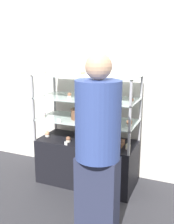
{
  "coord_description": "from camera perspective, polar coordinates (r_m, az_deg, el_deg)",
  "views": [
    {
      "loc": [
        1.21,
        -2.83,
        1.69
      ],
      "look_at": [
        0.0,
        0.0,
        0.93
      ],
      "focal_mm": 42.0,
      "sensor_mm": 36.0,
      "label": 1
    }
  ],
  "objects": [
    {
      "name": "display_riser_middle",
      "position": [
        3.13,
        0.0,
        2.84
      ],
      "size": [
        1.21,
        0.54,
        0.27
      ],
      "color": "#99999E",
      "rests_on": "display_riser_lower"
    },
    {
      "name": "customer_figure",
      "position": [
        2.24,
        2.35,
        -7.18
      ],
      "size": [
        0.39,
        0.39,
        1.65
      ],
      "color": "#282D47",
      "rests_on": "ground_plane"
    },
    {
      "name": "cupcake_6",
      "position": [
        3.14,
        -3.82,
        3.68
      ],
      "size": [
        0.05,
        0.05,
        0.06
      ],
      "color": "beige",
      "rests_on": "display_riser_middle"
    },
    {
      "name": "cupcake_10",
      "position": [
        2.98,
        -0.99,
        8.41
      ],
      "size": [
        0.05,
        0.05,
        0.07
      ],
      "color": "#CCB28C",
      "rests_on": "display_riser_upper"
    },
    {
      "name": "sheet_cake_frosted",
      "position": [
        3.13,
        5.66,
        -6.59
      ],
      "size": [
        0.25,
        0.17,
        0.06
      ],
      "color": "brown",
      "rests_on": "display_base"
    },
    {
      "name": "price_tag_3",
      "position": [
        2.79,
        1.23,
        7.85
      ],
      "size": [
        0.04,
        0.0,
        0.04
      ],
      "color": "white",
      "rests_on": "display_riser_upper"
    },
    {
      "name": "cupcake_0",
      "position": [
        3.44,
        -8.62,
        -4.75
      ],
      "size": [
        0.06,
        0.06,
        0.07
      ],
      "color": "white",
      "rests_on": "display_base"
    },
    {
      "name": "display_riser_upper",
      "position": [
        3.09,
        0.0,
        7.74
      ],
      "size": [
        1.21,
        0.54,
        0.27
      ],
      "color": "#99999E",
      "rests_on": "display_riser_middle"
    },
    {
      "name": "cupcake_5",
      "position": [
        3.28,
        -9.76,
        3.93
      ],
      "size": [
        0.05,
        0.05,
        0.06
      ],
      "color": "white",
      "rests_on": "display_riser_middle"
    },
    {
      "name": "layer_cake_centerpiece",
      "position": [
        3.2,
        -1.7,
        -0.42
      ],
      "size": [
        0.21,
        0.21,
        0.13
      ],
      "color": "brown",
      "rests_on": "display_riser_lower"
    },
    {
      "name": "donut_glazed",
      "position": [
        3.25,
        -4.24,
        8.64
      ],
      "size": [
        0.15,
        0.15,
        0.04
      ],
      "color": "#EFE5CC",
      "rests_on": "display_riser_upper"
    },
    {
      "name": "price_tag_1",
      "position": [
        3.07,
        -6.07,
        -1.9
      ],
      "size": [
        0.04,
        0.0,
        0.04
      ],
      "color": "white",
      "rests_on": "display_riser_lower"
    },
    {
      "name": "cupcake_4",
      "position": [
        2.97,
        9.2,
        -2.33
      ],
      "size": [
        0.07,
        0.07,
        0.07
      ],
      "color": "beige",
      "rests_on": "display_riser_lower"
    },
    {
      "name": "cupcake_3",
      "position": [
        3.34,
        -9.53,
        -0.52
      ],
      "size": [
        0.07,
        0.07,
        0.07
      ],
      "color": "beige",
      "rests_on": "display_riser_lower"
    },
    {
      "name": "cupcake_7",
      "position": [
        2.97,
        2.65,
        3.12
      ],
      "size": [
        0.05,
        0.05,
        0.06
      ],
      "color": "#CCB28C",
      "rests_on": "display_riser_middle"
    },
    {
      "name": "cupcake_11",
      "position": [
        2.86,
        9.54,
        8.0
      ],
      "size": [
        0.05,
        0.05,
        0.07
      ],
      "color": "white",
      "rests_on": "display_riser_upper"
    },
    {
      "name": "ground_plane",
      "position": [
        3.51,
        0.0,
        -14.93
      ],
      "size": [
        20.0,
        20.0,
        0.0
      ],
      "primitive_type": "plane",
      "color": "#2D2D33"
    },
    {
      "name": "price_tag_0",
      "position": [
        3.12,
        -4.62,
        -6.83
      ],
      "size": [
        0.04,
        0.0,
        0.04
      ],
      "color": "white",
      "rests_on": "display_base"
    },
    {
      "name": "price_tag_2",
      "position": [
        2.85,
        0.33,
        2.51
      ],
      "size": [
        0.04,
        0.0,
        0.04
      ],
      "color": "white",
      "rests_on": "display_riser_middle"
    },
    {
      "name": "cupcake_2",
      "position": [
        3.03,
        8.89,
        -7.39
      ],
      "size": [
        0.06,
        0.06,
        0.07
      ],
      "color": "beige",
      "rests_on": "display_base"
    },
    {
      "name": "display_riser_lower",
      "position": [
        3.2,
        0.0,
        -1.91
      ],
      "size": [
        1.21,
        0.54,
        0.27
      ],
      "color": "#99999E",
      "rests_on": "display_base"
    },
    {
      "name": "cupcake_8",
      "position": [
        2.85,
        9.63,
        2.48
      ],
      "size": [
        0.05,
        0.05,
        0.06
      ],
      "color": "white",
      "rests_on": "display_riser_middle"
    },
    {
      "name": "back_wall",
      "position": [
        3.48,
        2.72,
        7.42
      ],
      "size": [
        8.0,
        0.05,
        2.6
      ],
      "color": "silver",
      "rests_on": "ground_plane"
    },
    {
      "name": "display_base",
      "position": [
        3.38,
        0.0,
        -10.71
      ],
      "size": [
        1.21,
        0.54,
        0.57
      ],
      "color": "black",
      "rests_on": "ground_plane"
    },
    {
      "name": "cupcake_1",
      "position": [
        3.22,
        -4.1,
        -5.94
      ],
      "size": [
        0.06,
        0.06,
        0.07
      ],
      "color": "beige",
      "rests_on": "display_base"
    },
    {
      "name": "cupcake_9",
      "position": [
        3.28,
        -9.35,
        8.73
      ],
      "size": [
        0.05,
        0.05,
        0.07
      ],
      "color": "#CCB28C",
      "rests_on": "display_riser_upper"
    }
  ]
}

